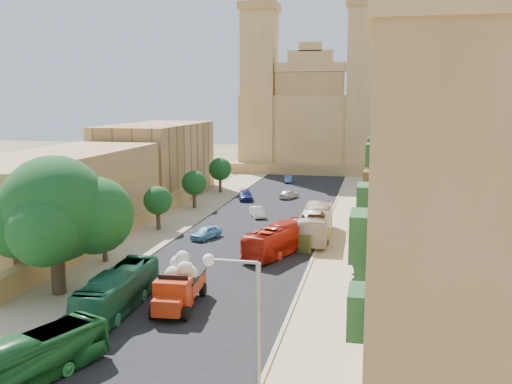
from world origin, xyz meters
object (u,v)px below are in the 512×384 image
at_px(olive_pickup, 312,239).
at_px(bus_green_north, 118,291).
at_px(bus_green_south, 25,362).
at_px(street_tree_d, 220,169).
at_px(car_blue_a, 206,232).
at_px(car_cream, 304,224).
at_px(red_truck, 179,284).
at_px(church, 314,119).
at_px(street_tree_a, 104,221).
at_px(bus_cream_east, 316,223).
at_px(ficus_tree, 56,213).
at_px(car_white_b, 289,194).
at_px(streetlamp, 245,338).
at_px(street_tree_c, 194,183).
at_px(car_white_a, 257,212).
at_px(car_dkblue, 245,195).
at_px(pedestrian_c, 354,266).
at_px(street_tree_b, 158,201).
at_px(pedestrian_a, 353,290).
at_px(car_blue_b, 288,179).
at_px(bus_red_east, 280,239).

xyz_separation_m(olive_pickup, bus_green_north, (-10.50, -18.10, 0.53)).
bearing_deg(bus_green_south, street_tree_d, 117.92).
relative_size(car_blue_a, car_cream, 0.71).
xyz_separation_m(red_truck, bus_green_south, (-3.67, -11.45, -0.34)).
relative_size(church, street_tree_a, 7.04).
distance_m(bus_cream_east, car_blue_a, 10.80).
xyz_separation_m(ficus_tree, car_white_b, (9.91, 41.10, -5.20)).
bearing_deg(car_white_b, bus_green_north, 108.83).
height_order(streetlamp, car_cream, streetlamp).
height_order(street_tree_a, street_tree_c, street_tree_a).
height_order(street_tree_c, car_white_a, street_tree_c).
bearing_deg(streetlamp, car_dkblue, 103.11).
height_order(ficus_tree, street_tree_d, ficus_tree).
height_order(street_tree_a, street_tree_d, street_tree_a).
relative_size(car_dkblue, pedestrian_c, 2.88).
bearing_deg(car_white_a, red_truck, -112.60).
bearing_deg(street_tree_a, car_dkblue, 80.72).
xyz_separation_m(church, street_tree_b, (-10.00, -54.61, -6.45)).
relative_size(street_tree_b, pedestrian_a, 2.61).
height_order(church, street_tree_d, church).
relative_size(car_white_a, car_dkblue, 0.82).
bearing_deg(car_blue_b, bus_cream_east, -85.56).
bearing_deg(car_white_b, car_white_a, 107.35).
bearing_deg(church, street_tree_c, -103.21).
height_order(car_cream, car_blue_b, car_cream).
distance_m(street_tree_c, car_blue_a, 16.10).
bearing_deg(car_blue_b, car_blue_a, -101.89).
bearing_deg(car_white_b, street_tree_c, 65.72).
bearing_deg(church, bus_green_south, -92.64).
xyz_separation_m(car_blue_a, pedestrian_c, (14.67, -8.66, 0.13)).
relative_size(church, red_truck, 5.82).
xyz_separation_m(car_cream, car_blue_b, (-6.82, 33.05, -0.16)).
xyz_separation_m(olive_pickup, car_white_b, (-6.00, 25.11, -0.20)).
xyz_separation_m(street_tree_c, pedestrian_a, (20.85, -29.48, -2.26)).
xyz_separation_m(streetlamp, red_truck, (-8.05, 15.32, -3.63)).
bearing_deg(bus_green_north, street_tree_c, 98.05).
height_order(street_tree_d, bus_green_south, street_tree_d).
bearing_deg(church, pedestrian_a, -81.44).
height_order(bus_green_south, pedestrian_c, bus_green_south).
relative_size(car_white_b, car_blue_b, 1.03).
bearing_deg(ficus_tree, bus_red_east, 45.00).
bearing_deg(car_blue_b, streetlamp, -91.06).
xyz_separation_m(street_tree_a, street_tree_d, (0.00, 36.00, -0.06)).
distance_m(car_white_a, car_dkblue, 11.01).
xyz_separation_m(street_tree_a, car_cream, (15.00, 14.44, -2.74)).
relative_size(bus_green_south, bus_green_north, 0.92).
relative_size(streetlamp, car_blue_a, 2.24).
relative_size(red_truck, bus_cream_east, 0.56).
relative_size(bus_green_north, pedestrian_c, 6.26).
bearing_deg(bus_red_east, car_blue_a, -5.52).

